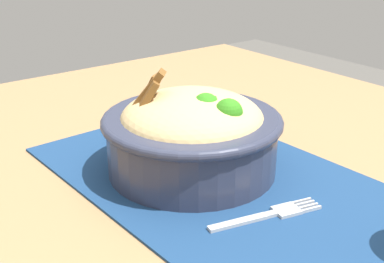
{
  "coord_description": "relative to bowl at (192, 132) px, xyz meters",
  "views": [
    {
      "loc": [
        0.39,
        -0.36,
        1.02
      ],
      "look_at": [
        -0.05,
        -0.03,
        0.79
      ],
      "focal_mm": 47.45,
      "sensor_mm": 36.0,
      "label": 1
    }
  ],
  "objects": [
    {
      "name": "table",
      "position": [
        0.05,
        0.03,
        -0.12
      ],
      "size": [
        1.12,
        0.93,
        0.73
      ],
      "color": "#99754C",
      "rests_on": "ground_plane"
    },
    {
      "name": "placemat",
      "position": [
        0.05,
        0.01,
        -0.05
      ],
      "size": [
        0.48,
        0.3,
        0.0
      ],
      "primitive_type": "cube",
      "rotation": [
        0.0,
        0.0,
        0.04
      ],
      "color": "navy",
      "rests_on": "table"
    },
    {
      "name": "bowl",
      "position": [
        0.0,
        0.0,
        0.0
      ],
      "size": [
        0.21,
        0.21,
        0.12
      ],
      "color": "#2D3347",
      "rests_on": "placemat"
    },
    {
      "name": "fork",
      "position": [
        0.13,
        -0.0,
        -0.05
      ],
      "size": [
        0.04,
        0.13,
        0.0
      ],
      "color": "#BDBDBD",
      "rests_on": "placemat"
    }
  ]
}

